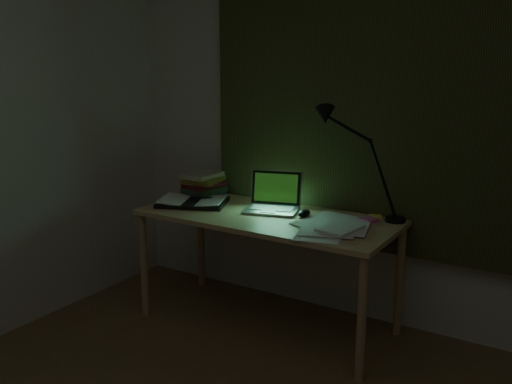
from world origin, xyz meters
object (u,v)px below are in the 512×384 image
at_px(desk, 267,270).
at_px(book_stack, 204,184).
at_px(open_textbook, 193,201).
at_px(laptop, 271,193).
at_px(desk_lamp, 398,167).
at_px(loose_papers, 332,227).

height_order(desk, book_stack, book_stack).
bearing_deg(open_textbook, book_stack, 85.53).
xyz_separation_m(desk, laptop, (-0.02, 0.07, 0.44)).
relative_size(book_stack, desk_lamp, 0.40).
relative_size(open_textbook, book_stack, 1.67).
height_order(desk, loose_papers, loose_papers).
bearing_deg(open_textbook, laptop, -10.99).
bearing_deg(desk_lamp, desk, -160.01).
height_order(laptop, book_stack, laptop).
relative_size(loose_papers, desk_lamp, 0.66).
distance_m(laptop, loose_papers, 0.47).
distance_m(open_textbook, desk_lamp, 1.23).
distance_m(open_textbook, loose_papers, 0.93).
xyz_separation_m(open_textbook, desk_lamp, (1.16, 0.28, 0.28)).
height_order(open_textbook, book_stack, book_stack).
bearing_deg(desk_lamp, book_stack, -177.75).
xyz_separation_m(open_textbook, book_stack, (-0.07, 0.21, 0.06)).
distance_m(laptop, desk_lamp, 0.72).
height_order(book_stack, loose_papers, book_stack).
bearing_deg(desk, open_textbook, -176.70).
relative_size(open_textbook, desk_lamp, 0.67).
distance_m(laptop, open_textbook, 0.51).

